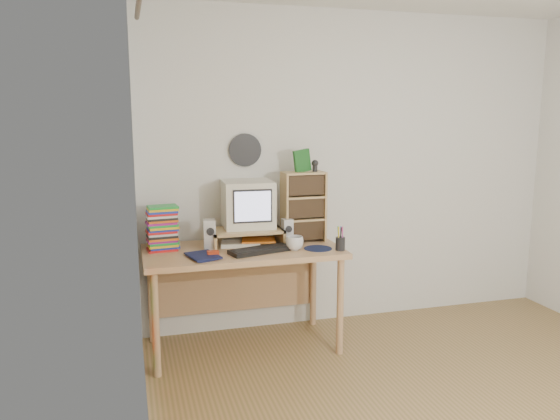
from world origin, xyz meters
TOP-DOWN VIEW (x-y plane):
  - back_wall at (0.00, 1.75)m, footprint 3.50×0.00m
  - left_wall at (-1.75, 0.00)m, footprint 0.00×3.50m
  - curtain at (-1.71, 0.48)m, footprint 0.00×2.20m
  - wall_disc at (-0.93, 1.73)m, footprint 0.25×0.02m
  - desk at (-1.03, 1.44)m, footprint 1.40×0.70m
  - monitor_riser at (-0.98, 1.48)m, footprint 0.52×0.30m
  - crt_monitor at (-0.95, 1.53)m, footprint 0.38×0.38m
  - speaker_left at (-1.26, 1.40)m, footprint 0.09×0.09m
  - speaker_right at (-0.69, 1.41)m, footprint 0.08×0.08m
  - keyboard at (-0.93, 1.25)m, footprint 0.47×0.27m
  - dvd_stack at (-1.58, 1.49)m, footprint 0.22×0.16m
  - cd_rack at (-0.54, 1.50)m, footprint 0.32×0.18m
  - mug at (-0.68, 1.24)m, footprint 0.15×0.15m
  - diary at (-1.42, 1.19)m, footprint 0.26×0.22m
  - mousepad at (-0.51, 1.23)m, footprint 0.20×0.20m
  - pen_cup at (-0.38, 1.15)m, footprint 0.08×0.08m
  - papers at (-0.97, 1.49)m, footprint 0.32×0.26m
  - red_box at (-1.27, 1.22)m, footprint 0.08×0.05m
  - game_box at (-0.55, 1.51)m, footprint 0.13×0.05m
  - webcam at (-0.45, 1.49)m, footprint 0.05×0.05m

SIDE VIEW (x-z plane):
  - desk at x=-1.03m, z-range 0.24..0.99m
  - mousepad at x=-0.51m, z-range 0.75..0.75m
  - keyboard at x=-0.93m, z-range 0.75..0.78m
  - papers at x=-0.97m, z-range 0.75..0.79m
  - red_box at x=-1.27m, z-range 0.75..0.79m
  - diary at x=-1.42m, z-range 0.75..0.79m
  - mug at x=-0.68m, z-range 0.75..0.85m
  - pen_cup at x=-0.38m, z-range 0.75..0.88m
  - monitor_riser at x=-0.98m, z-range 0.78..0.90m
  - speaker_right at x=-0.69m, z-range 0.75..0.94m
  - speaker_left at x=-1.26m, z-range 0.75..0.97m
  - dvd_stack at x=-1.58m, z-range 0.75..1.04m
  - cd_rack at x=-0.54m, z-range 0.75..1.28m
  - crt_monitor at x=-0.95m, z-range 0.87..1.21m
  - curtain at x=-1.71m, z-range 0.05..2.25m
  - back_wall at x=0.00m, z-range -0.50..3.00m
  - left_wall at x=-1.75m, z-range -0.50..3.00m
  - webcam at x=-0.45m, z-range 1.28..1.36m
  - game_box at x=-0.55m, z-range 1.28..1.44m
  - wall_disc at x=-0.93m, z-range 1.30..1.55m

